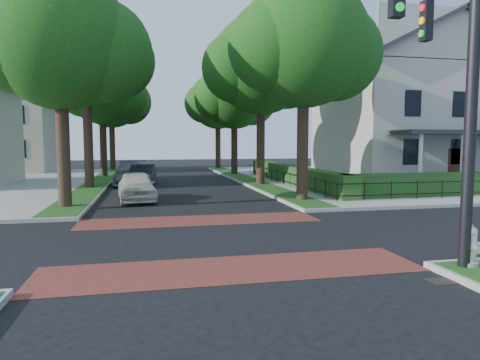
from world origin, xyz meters
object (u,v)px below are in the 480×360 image
object	(u,v)px
traffic_signal	(459,64)
parked_car_rear	(131,173)
parked_car_middle	(143,175)
fire_hydrant	(470,247)
parked_car_front	(137,186)

from	to	relation	value
traffic_signal	parked_car_rear	size ratio (longest dim) A/B	1.42
parked_car_middle	fire_hydrant	xyz separation A→B (m)	(7.55, -21.54, -0.12)
traffic_signal	parked_car_front	bearing A→B (deg)	118.29
parked_car_middle	parked_car_rear	bearing A→B (deg)	134.85
parked_car_front	parked_car_middle	xyz separation A→B (m)	(0.19, 7.63, -0.01)
traffic_signal	fire_hydrant	size ratio (longest dim) A/B	8.19
parked_car_rear	parked_car_front	bearing A→B (deg)	-85.79
traffic_signal	fire_hydrant	distance (m)	4.11
parked_car_rear	fire_hydrant	xyz separation A→B (m)	(8.32, -22.48, -0.20)
traffic_signal	fire_hydrant	xyz separation A→B (m)	(0.36, -0.19, -4.09)
parked_car_rear	fire_hydrant	size ratio (longest dim) A/B	5.76
parked_car_front	fire_hydrant	size ratio (longest dim) A/B	4.47
traffic_signal	parked_car_front	size ratio (longest dim) A/B	1.83
fire_hydrant	parked_car_front	bearing A→B (deg)	139.65
traffic_signal	parked_car_rear	xyz separation A→B (m)	(-7.96, 22.29, -3.89)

